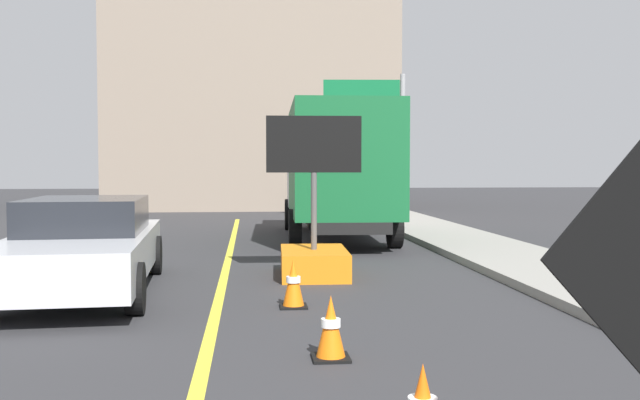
% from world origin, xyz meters
% --- Properties ---
extents(lane_center_stripe, '(0.14, 36.00, 0.01)m').
position_xyz_m(lane_center_stripe, '(0.00, 6.00, 0.00)').
color(lane_center_stripe, yellow).
rests_on(lane_center_stripe, ground).
extents(arrow_board_trailer, '(1.60, 1.84, 2.70)m').
position_xyz_m(arrow_board_trailer, '(1.51, 10.96, 0.48)').
color(arrow_board_trailer, orange).
rests_on(arrow_board_trailer, ground).
extents(box_truck, '(2.73, 7.61, 3.30)m').
position_xyz_m(box_truck, '(2.64, 16.93, 1.80)').
color(box_truck, black).
rests_on(box_truck, ground).
extents(pickup_car, '(2.24, 5.23, 1.38)m').
position_xyz_m(pickup_car, '(-1.98, 9.75, 0.70)').
color(pickup_car, silver).
rests_on(pickup_car, ground).
extents(highway_guide_sign, '(2.78, 0.34, 5.00)m').
position_xyz_m(highway_guide_sign, '(4.85, 22.89, 3.42)').
color(highway_guide_sign, gray).
rests_on(highway_guide_sign, ground).
extents(far_building_block, '(12.35, 9.31, 10.00)m').
position_xyz_m(far_building_block, '(0.58, 32.76, 5.00)').
color(far_building_block, gray).
rests_on(far_building_block, ground).
extents(traffic_cone_mid_lane, '(0.36, 0.36, 0.62)m').
position_xyz_m(traffic_cone_mid_lane, '(1.20, 5.80, 0.30)').
color(traffic_cone_mid_lane, black).
rests_on(traffic_cone_mid_lane, ground).
extents(traffic_cone_far_lane, '(0.36, 0.36, 0.65)m').
position_xyz_m(traffic_cone_far_lane, '(1.00, 8.32, 0.32)').
color(traffic_cone_far_lane, black).
rests_on(traffic_cone_far_lane, ground).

